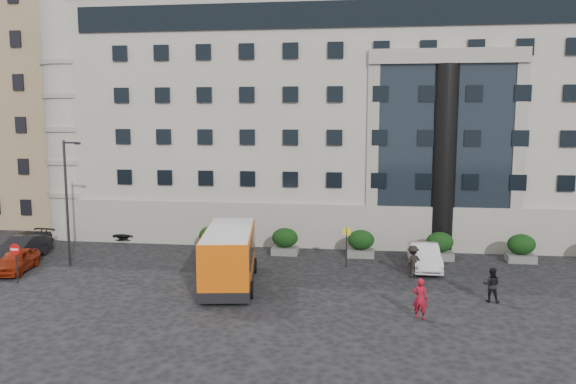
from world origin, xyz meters
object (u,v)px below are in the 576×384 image
hedge_a (212,239)px  red_truck (99,207)px  street_lamp (67,198)px  parked_car_a (16,261)px  pedestrian_a (420,299)px  parked_car_d (133,229)px  white_taxi (425,256)px  hedge_d (440,246)px  hedge_b (285,241)px  bus_stop_sign (347,240)px  no_entry_sign (15,255)px  parked_car_b (22,249)px  parked_car_c (24,243)px  hedge_e (521,248)px  pedestrian_b (492,285)px  minibus (229,254)px  hedge_c (361,243)px  pedestrian_c (413,261)px

hedge_a → red_truck: (-12.41, 8.37, 0.70)m
street_lamp → parked_car_a: 4.81m
red_truck → pedestrian_a: 32.46m
parked_car_d → white_taxi: 22.85m
white_taxi → street_lamp: bearing=-175.5°
hedge_d → parked_car_a: size_ratio=0.45×
red_truck → street_lamp: bearing=-76.6°
red_truck → hedge_b: bearing=-30.7°
bus_stop_sign → no_entry_sign: (-18.50, -6.04, -0.08)m
pedestrian_a → white_taxi: bearing=-79.8°
hedge_a → parked_car_b: (-11.85, -3.92, -0.14)m
parked_car_c → no_entry_sign: bearing=-51.9°
hedge_e → pedestrian_b: (-3.73, -8.57, -0.03)m
white_taxi → pedestrian_a: 9.07m
bus_stop_sign → minibus: bearing=-144.3°
minibus → bus_stop_sign: bearing=27.1°
hedge_d → red_truck: size_ratio=0.30×
red_truck → white_taxi: size_ratio=1.28×
hedge_c → hedge_d: size_ratio=1.00×
hedge_b → no_entry_sign: (-14.20, -8.84, 0.72)m
hedge_d → white_taxi: bearing=-115.9°
hedge_b → hedge_e: 15.60m
hedge_d → bus_stop_sign: size_ratio=0.73×
red_truck → parked_car_d: red_truck is taller
hedge_d → street_lamp: street_lamp is taller
street_lamp → parked_car_b: bearing=167.3°
hedge_d → parked_car_c: hedge_d is taller
red_truck → pedestrian_c: size_ratio=3.19×
hedge_c → minibus: (-7.34, -7.44, 0.82)m
hedge_a → parked_car_d: 8.55m
hedge_e → parked_car_b: hedge_e is taller
white_taxi → hedge_d: bearing=62.8°
hedge_e → parked_car_b: bearing=-173.2°
hedge_d → parked_car_c: size_ratio=0.40×
parked_car_c → parked_car_b: bearing=-52.0°
bus_stop_sign → parked_car_a: 20.40m
hedge_b → pedestrian_c: bearing=-28.9°
white_taxi → red_truck: bearing=156.5°
parked_car_c → pedestrian_a: (26.20, -9.64, 0.30)m
white_taxi → hedge_b: bearing=163.1°
hedge_c → parked_car_b: 22.59m
parked_car_a → pedestrian_c: pedestrian_c is taller
no_entry_sign → red_truck: 17.55m
hedge_c → pedestrian_a: size_ratio=0.94×
no_entry_sign → hedge_c: bearing=24.5°
hedge_a → pedestrian_c: size_ratio=0.96×
hedge_d → pedestrian_b: size_ratio=1.02×
white_taxi → pedestrian_b: (2.72, -6.01, 0.11)m
hedge_c → hedge_d: 5.20m
pedestrian_b → pedestrian_c: 5.39m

